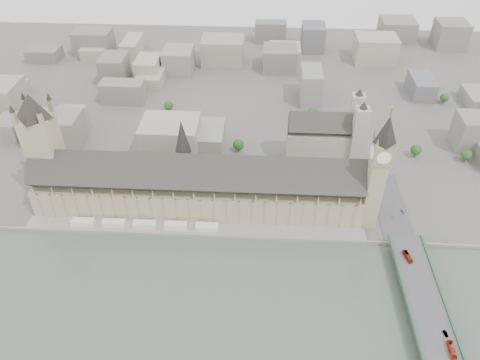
# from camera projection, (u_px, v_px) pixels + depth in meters

# --- Properties ---
(ground) EXTENTS (900.00, 900.00, 0.00)m
(ground) POSITION_uv_depth(u_px,v_px,m) (196.00, 224.00, 378.71)
(ground) COLOR #595651
(ground) RESTS_ON ground
(embankment_wall) EXTENTS (600.00, 1.50, 3.00)m
(embankment_wall) POSITION_uv_depth(u_px,v_px,m) (193.00, 236.00, 365.98)
(embankment_wall) COLOR gray
(embankment_wall) RESTS_ON ground
(river_terrace) EXTENTS (270.00, 15.00, 2.00)m
(river_terrace) POSITION_uv_depth(u_px,v_px,m) (194.00, 229.00, 372.19)
(river_terrace) COLOR gray
(river_terrace) RESTS_ON ground
(terrace_tents) EXTENTS (118.00, 7.00, 4.00)m
(terrace_tents) POSITION_uv_depth(u_px,v_px,m) (144.00, 224.00, 372.49)
(terrace_tents) COLOR silver
(terrace_tents) RESTS_ON river_terrace
(palace_of_westminster) EXTENTS (265.00, 40.73, 55.44)m
(palace_of_westminster) POSITION_uv_depth(u_px,v_px,m) (197.00, 187.00, 380.24)
(palace_of_westminster) COLOR gray
(palace_of_westminster) RESTS_ON ground
(elizabeth_tower) EXTENTS (17.00, 17.00, 107.50)m
(elizabeth_tower) POSITION_uv_depth(u_px,v_px,m) (379.00, 166.00, 343.23)
(elizabeth_tower) COLOR gray
(elizabeth_tower) RESTS_ON ground
(victoria_tower) EXTENTS (30.00, 30.00, 100.00)m
(victoria_tower) POSITION_uv_depth(u_px,v_px,m) (43.00, 145.00, 370.53)
(victoria_tower) COLOR gray
(victoria_tower) RESTS_ON ground
(central_tower) EXTENTS (13.00, 13.00, 48.00)m
(central_tower) POSITION_uv_depth(u_px,v_px,m) (183.00, 146.00, 363.96)
(central_tower) COLOR gray
(central_tower) RESTS_ON ground
(westminster_bridge) EXTENTS (25.00, 325.00, 10.25)m
(westminster_bridge) POSITION_uv_depth(u_px,v_px,m) (428.00, 321.00, 299.62)
(westminster_bridge) COLOR #474749
(westminster_bridge) RESTS_ON ground
(westminster_abbey) EXTENTS (68.00, 36.00, 64.00)m
(westminster_abbey) POSITION_uv_depth(u_px,v_px,m) (326.00, 138.00, 433.19)
(westminster_abbey) COLOR #A29D91
(westminster_abbey) RESTS_ON ground
(city_skyline_inland) EXTENTS (720.00, 360.00, 38.00)m
(city_skyline_inland) POSITION_uv_depth(u_px,v_px,m) (221.00, 72.00, 559.83)
(city_skyline_inland) COLOR gray
(city_skyline_inland) RESTS_ON ground
(park_trees) EXTENTS (110.00, 30.00, 15.00)m
(park_trees) POSITION_uv_depth(u_px,v_px,m) (193.00, 172.00, 421.75)
(park_trees) COLOR #1E4E1B
(park_trees) RESTS_ON ground
(red_bus_north) EXTENTS (5.31, 11.96, 3.24)m
(red_bus_north) POSITION_uv_depth(u_px,v_px,m) (408.00, 256.00, 334.78)
(red_bus_north) COLOR #9E2512
(red_bus_north) RESTS_ON westminster_bridge
(red_bus_south) EXTENTS (3.48, 12.35, 3.40)m
(red_bus_south) POSITION_uv_depth(u_px,v_px,m) (452.00, 350.00, 276.13)
(red_bus_south) COLOR #B92F17
(red_bus_south) RESTS_ON westminster_bridge
(car_silver) EXTENTS (2.54, 4.81, 1.51)m
(car_silver) POSITION_uv_depth(u_px,v_px,m) (446.00, 334.00, 285.86)
(car_silver) COLOR gray
(car_silver) RESTS_ON westminster_bridge
(car_approach) EXTENTS (3.24, 4.69, 1.26)m
(car_approach) POSITION_uv_depth(u_px,v_px,m) (402.00, 212.00, 374.16)
(car_approach) COLOR gray
(car_approach) RESTS_ON westminster_bridge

